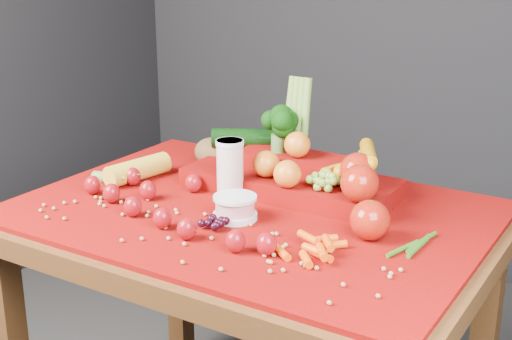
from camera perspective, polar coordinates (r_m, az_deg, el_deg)
The scene contains 12 objects.
table at distance 1.69m, azimuth -0.36°, elevation -6.49°, with size 1.10×0.80×0.75m.
red_cloth at distance 1.65m, azimuth -0.37°, elevation -3.30°, with size 1.05×0.75×0.01m, color #750803.
milk_glass at distance 1.68m, azimuth -2.09°, elevation 0.21°, with size 0.07×0.07×0.14m.
yogurt_bowl at distance 1.58m, azimuth -1.68°, elevation -2.95°, with size 0.10×0.10×0.05m.
strawberry_scatter at distance 1.61m, azimuth -7.47°, elevation -2.68°, with size 0.58×0.28×0.05m.
dark_grape_cluster at distance 1.53m, azimuth -3.36°, elevation -4.24°, with size 0.06×0.05×0.03m, color black, non-canonical shape.
soybean_scatter at distance 1.49m, azimuth -4.46°, elevation -5.30°, with size 0.84×0.24×0.01m, color #AC7D4A, non-canonical shape.
corn_ear at distance 1.84m, azimuth -10.51°, elevation -0.34°, with size 0.21×0.25×0.06m.
potato at distance 1.93m, azimuth -3.30°, elevation 1.40°, with size 0.12×0.09×0.08m, color brown.
baby_carrot_pile at distance 1.42m, azimuth 4.09°, elevation -5.98°, with size 0.17×0.17×0.03m, color #E84A08, non-canonical shape.
green_bean_pile at distance 1.48m, azimuth 12.32°, elevation -5.81°, with size 0.14×0.12×0.01m, color #2B5D15, non-canonical shape.
produce_mound at distance 1.72m, azimuth 3.80°, elevation -0.04°, with size 0.59×0.38×0.27m.
Camera 1 is at (0.81, -1.30, 1.36)m, focal length 50.00 mm.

